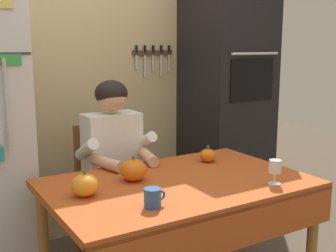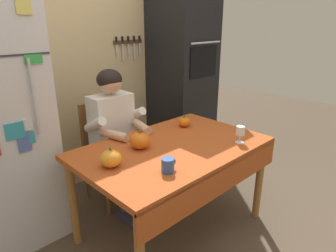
{
  "view_description": "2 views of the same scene",
  "coord_description": "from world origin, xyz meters",
  "px_view_note": "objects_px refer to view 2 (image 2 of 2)",
  "views": [
    {
      "loc": [
        -1.21,
        -1.78,
        1.47
      ],
      "look_at": [
        -0.0,
        0.2,
        1.03
      ],
      "focal_mm": 46.03,
      "sensor_mm": 36.0,
      "label": 1
    },
    {
      "loc": [
        -1.44,
        -1.34,
        1.62
      ],
      "look_at": [
        0.01,
        0.16,
        0.88
      ],
      "focal_mm": 31.87,
      "sensor_mm": 36.0,
      "label": 2
    }
  ],
  "objects_px": {
    "wine_glass": "(240,132)",
    "pumpkin_large": "(184,122)",
    "dining_table": "(175,157)",
    "seated_person": "(117,130)",
    "coffee_mug": "(168,165)",
    "wall_oven": "(182,73)",
    "pumpkin_medium": "(140,141)",
    "pumpkin_small": "(111,158)",
    "chair_behind_person": "(106,147)"
  },
  "relations": [
    {
      "from": "seated_person",
      "to": "pumpkin_medium",
      "type": "bearing_deg",
      "value": -103.05
    },
    {
      "from": "wall_oven",
      "to": "pumpkin_large",
      "type": "height_order",
      "value": "wall_oven"
    },
    {
      "from": "coffee_mug",
      "to": "seated_person",
      "type": "bearing_deg",
      "value": 76.31
    },
    {
      "from": "pumpkin_large",
      "to": "pumpkin_medium",
      "type": "relative_size",
      "value": 0.72
    },
    {
      "from": "wall_oven",
      "to": "coffee_mug",
      "type": "distance_m",
      "value": 1.81
    },
    {
      "from": "dining_table",
      "to": "seated_person",
      "type": "relative_size",
      "value": 1.12
    },
    {
      "from": "dining_table",
      "to": "coffee_mug",
      "type": "xyz_separation_m",
      "value": [
        -0.3,
        -0.24,
        0.13
      ]
    },
    {
      "from": "chair_behind_person",
      "to": "wall_oven",
      "type": "bearing_deg",
      "value": 6.46
    },
    {
      "from": "seated_person",
      "to": "coffee_mug",
      "type": "height_order",
      "value": "seated_person"
    },
    {
      "from": "wall_oven",
      "to": "seated_person",
      "type": "bearing_deg",
      "value": -164.48
    },
    {
      "from": "seated_person",
      "to": "pumpkin_small",
      "type": "height_order",
      "value": "seated_person"
    },
    {
      "from": "wine_glass",
      "to": "pumpkin_large",
      "type": "height_order",
      "value": "wine_glass"
    },
    {
      "from": "chair_behind_person",
      "to": "wine_glass",
      "type": "xyz_separation_m",
      "value": [
        0.5,
        -1.08,
        0.32
      ]
    },
    {
      "from": "dining_table",
      "to": "pumpkin_large",
      "type": "bearing_deg",
      "value": 34.19
    },
    {
      "from": "chair_behind_person",
      "to": "wine_glass",
      "type": "distance_m",
      "value": 1.24
    },
    {
      "from": "pumpkin_large",
      "to": "pumpkin_medium",
      "type": "bearing_deg",
      "value": -170.38
    },
    {
      "from": "seated_person",
      "to": "pumpkin_large",
      "type": "xyz_separation_m",
      "value": [
        0.47,
        -0.35,
        0.04
      ]
    },
    {
      "from": "chair_behind_person",
      "to": "seated_person",
      "type": "xyz_separation_m",
      "value": [
        0.0,
        -0.19,
        0.23
      ]
    },
    {
      "from": "chair_behind_person",
      "to": "wine_glass",
      "type": "relative_size",
      "value": 7.03
    },
    {
      "from": "wall_oven",
      "to": "coffee_mug",
      "type": "xyz_separation_m",
      "value": [
        -1.35,
        -1.17,
        -0.27
      ]
    },
    {
      "from": "seated_person",
      "to": "wine_glass",
      "type": "distance_m",
      "value": 1.03
    },
    {
      "from": "seated_person",
      "to": "pumpkin_medium",
      "type": "height_order",
      "value": "seated_person"
    },
    {
      "from": "chair_behind_person",
      "to": "pumpkin_large",
      "type": "relative_size",
      "value": 8.82
    },
    {
      "from": "dining_table",
      "to": "pumpkin_large",
      "type": "xyz_separation_m",
      "value": [
        0.37,
        0.25,
        0.13
      ]
    },
    {
      "from": "pumpkin_small",
      "to": "wall_oven",
      "type": "bearing_deg",
      "value": 28.89
    },
    {
      "from": "dining_table",
      "to": "seated_person",
      "type": "height_order",
      "value": "seated_person"
    },
    {
      "from": "coffee_mug",
      "to": "wine_glass",
      "type": "bearing_deg",
      "value": -3.85
    },
    {
      "from": "dining_table",
      "to": "wine_glass",
      "type": "xyz_separation_m",
      "value": [
        0.4,
        -0.29,
        0.17
      ]
    },
    {
      "from": "chair_behind_person",
      "to": "wine_glass",
      "type": "bearing_deg",
      "value": -65.08
    },
    {
      "from": "pumpkin_large",
      "to": "coffee_mug",
      "type": "bearing_deg",
      "value": -143.79
    },
    {
      "from": "chair_behind_person",
      "to": "pumpkin_large",
      "type": "bearing_deg",
      "value": -49.36
    },
    {
      "from": "pumpkin_medium",
      "to": "coffee_mug",
      "type": "bearing_deg",
      "value": -104.42
    },
    {
      "from": "wall_oven",
      "to": "wine_glass",
      "type": "xyz_separation_m",
      "value": [
        -0.65,
        -1.21,
        -0.22
      ]
    },
    {
      "from": "coffee_mug",
      "to": "pumpkin_large",
      "type": "relative_size",
      "value": 1.01
    },
    {
      "from": "coffee_mug",
      "to": "pumpkin_large",
      "type": "distance_m",
      "value": 0.83
    },
    {
      "from": "dining_table",
      "to": "wall_oven",
      "type": "bearing_deg",
      "value": 41.31
    },
    {
      "from": "dining_table",
      "to": "chair_behind_person",
      "type": "relative_size",
      "value": 1.51
    },
    {
      "from": "chair_behind_person",
      "to": "pumpkin_small",
      "type": "relative_size",
      "value": 6.75
    },
    {
      "from": "dining_table",
      "to": "pumpkin_small",
      "type": "relative_size",
      "value": 10.17
    },
    {
      "from": "wall_oven",
      "to": "pumpkin_medium",
      "type": "height_order",
      "value": "wall_oven"
    },
    {
      "from": "chair_behind_person",
      "to": "seated_person",
      "type": "relative_size",
      "value": 0.75
    },
    {
      "from": "seated_person",
      "to": "pumpkin_large",
      "type": "relative_size",
      "value": 11.8
    },
    {
      "from": "dining_table",
      "to": "wine_glass",
      "type": "height_order",
      "value": "wine_glass"
    },
    {
      "from": "coffee_mug",
      "to": "wine_glass",
      "type": "distance_m",
      "value": 0.71
    },
    {
      "from": "dining_table",
      "to": "pumpkin_large",
      "type": "distance_m",
      "value": 0.46
    },
    {
      "from": "dining_table",
      "to": "pumpkin_small",
      "type": "xyz_separation_m",
      "value": [
        -0.51,
        0.06,
        0.14
      ]
    },
    {
      "from": "chair_behind_person",
      "to": "coffee_mug",
      "type": "relative_size",
      "value": 8.71
    },
    {
      "from": "coffee_mug",
      "to": "pumpkin_large",
      "type": "bearing_deg",
      "value": 36.21
    },
    {
      "from": "wine_glass",
      "to": "pumpkin_small",
      "type": "height_order",
      "value": "same"
    },
    {
      "from": "seated_person",
      "to": "dining_table",
      "type": "bearing_deg",
      "value": -80.74
    }
  ]
}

